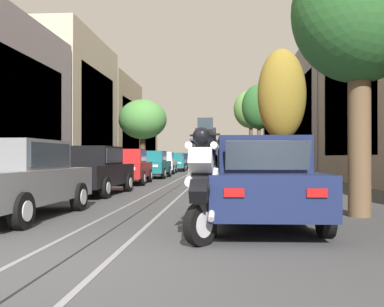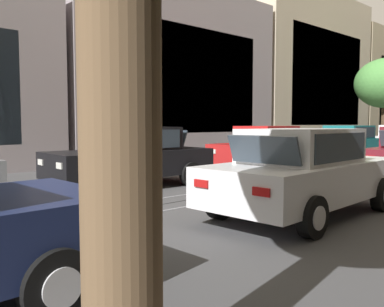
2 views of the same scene
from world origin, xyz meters
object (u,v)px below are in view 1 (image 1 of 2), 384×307
(parked_car_red_mid_left, at_px, (127,166))
(parked_car_maroon_mid_right, at_px, (231,166))
(pedestrian_on_right_pavement, at_px, (290,161))
(street_tree_kerb_right_second, at_px, (282,96))
(parked_car_grey_near_left, at_px, (14,178))
(street_tree_kerb_right_near, at_px, (359,16))
(parked_car_navy_near_right, at_px, (259,181))
(parked_car_teal_sixth_left, at_px, (175,162))
(cable_car_trolley, at_px, (205,153))
(motorcycle_with_rider, at_px, (203,175))
(street_tree_kerb_right_fourth, at_px, (251,110))
(parked_car_teal_fourth_left, at_px, (152,164))
(parked_car_black_second_left, at_px, (92,170))
(parked_car_white_fifth_left, at_px, (162,163))
(parked_car_black_fifth_right, at_px, (230,162))
(parked_car_navy_far_left, at_px, (180,161))
(parked_car_white_second_right, at_px, (243,170))
(street_tree_kerb_left_second, at_px, (143,120))
(pedestrian_on_left_pavement, at_px, (283,162))
(parked_car_teal_sixth_right, at_px, (230,162))
(parked_car_maroon_fourth_right, at_px, (233,164))
(street_tree_kerb_right_mid, at_px, (259,107))

(parked_car_red_mid_left, distance_m, parked_car_maroon_mid_right, 4.91)
(parked_car_red_mid_left, height_order, pedestrian_on_right_pavement, pedestrian_on_right_pavement)
(parked_car_red_mid_left, bearing_deg, street_tree_kerb_right_second, 13.46)
(parked_car_grey_near_left, bearing_deg, street_tree_kerb_right_near, 5.53)
(parked_car_red_mid_left, xyz_separation_m, parked_car_navy_near_right, (5.02, -11.91, 0.00))
(parked_car_teal_sixth_left, bearing_deg, cable_car_trolley, 76.20)
(motorcycle_with_rider, bearing_deg, parked_car_maroon_mid_right, 87.32)
(street_tree_kerb_right_fourth, bearing_deg, street_tree_kerb_right_near, -90.32)
(parked_car_maroon_mid_right, bearing_deg, parked_car_teal_fourth_left, 134.61)
(parked_car_black_second_left, relative_size, pedestrian_on_right_pavement, 2.54)
(parked_car_white_fifth_left, bearing_deg, parked_car_black_fifth_right, 21.82)
(parked_car_teal_fourth_left, height_order, parked_car_navy_far_left, same)
(parked_car_white_second_right, bearing_deg, parked_car_maroon_mid_right, 92.25)
(motorcycle_with_rider, bearing_deg, street_tree_kerb_left_second, 102.03)
(pedestrian_on_left_pavement, bearing_deg, parked_car_red_mid_left, -143.48)
(parked_car_navy_far_left, distance_m, pedestrian_on_right_pavement, 19.29)
(parked_car_black_second_left, distance_m, pedestrian_on_left_pavement, 13.94)
(parked_car_navy_near_right, relative_size, street_tree_kerb_left_second, 0.76)
(parked_car_white_second_right, height_order, parked_car_teal_sixth_right, same)
(street_tree_kerb_right_fourth, bearing_deg, parked_car_white_fifth_left, -114.61)
(street_tree_kerb_right_fourth, xyz_separation_m, motorcycle_with_rider, (-3.32, -41.90, -5.38))
(parked_car_maroon_fourth_right, distance_m, street_tree_kerb_right_near, 18.90)
(parked_car_teal_sixth_left, distance_m, cable_car_trolley, 9.59)
(parked_car_white_fifth_left, bearing_deg, parked_car_navy_near_right, -78.13)
(parked_car_black_second_left, bearing_deg, street_tree_kerb_right_fourth, 77.90)
(parked_car_black_second_left, xyz_separation_m, cable_car_trolley, (2.41, 33.09, 0.86))
(parked_car_maroon_mid_right, relative_size, parked_car_black_fifth_right, 0.99)
(parked_car_black_fifth_right, distance_m, pedestrian_on_right_pavement, 8.76)
(parked_car_black_second_left, xyz_separation_m, motorcycle_with_rider, (4.00, -7.75, 0.17))
(parked_car_white_fifth_left, distance_m, cable_car_trolley, 15.39)
(parked_car_white_fifth_left, xyz_separation_m, parked_car_maroon_mid_right, (4.80, -10.96, 0.00))
(street_tree_kerb_right_near, distance_m, street_tree_kerb_right_mid, 25.94)
(pedestrian_on_right_pavement, bearing_deg, parked_car_teal_fourth_left, -178.57)
(parked_car_grey_near_left, bearing_deg, parked_car_white_fifth_left, 90.44)
(parked_car_teal_sixth_left, bearing_deg, street_tree_kerb_right_fourth, 55.20)
(parked_car_red_mid_left, distance_m, street_tree_kerb_right_near, 13.33)
(parked_car_teal_sixth_left, distance_m, parked_car_white_second_right, 23.94)
(parked_car_maroon_fourth_right, height_order, street_tree_kerb_right_mid, street_tree_kerb_right_mid)
(parked_car_red_mid_left, height_order, parked_car_maroon_fourth_right, same)
(parked_car_navy_far_left, distance_m, street_tree_kerb_right_near, 35.11)
(parked_car_navy_near_right, distance_m, motorcycle_with_rider, 1.90)
(street_tree_kerb_right_near, bearing_deg, street_tree_kerb_right_mid, 89.93)
(parked_car_teal_fourth_left, height_order, parked_car_maroon_mid_right, same)
(parked_car_black_fifth_right, height_order, motorcycle_with_rider, motorcycle_with_rider)
(parked_car_black_second_left, distance_m, street_tree_kerb_right_mid, 22.61)
(parked_car_black_second_left, bearing_deg, pedestrian_on_right_pavement, 55.31)
(parked_car_teal_sixth_right, bearing_deg, parked_car_teal_fourth_left, -107.84)
(parked_car_teal_fourth_left, xyz_separation_m, parked_car_navy_far_left, (-0.03, 17.72, 0.00))
(street_tree_kerb_right_second, relative_size, pedestrian_on_right_pavement, 3.74)
(parked_car_white_fifth_left, xyz_separation_m, parked_car_white_second_right, (5.06, -17.57, 0.00))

